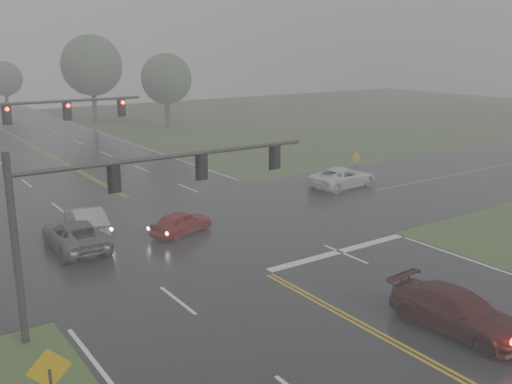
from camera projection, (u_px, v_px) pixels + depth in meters
main_road at (202, 238)px, 29.70m from camera, size 18.00×160.00×0.02m
cross_street at (184, 229)px, 31.30m from camera, size 120.00×14.00×0.02m
stop_bar at (340, 252)px, 27.72m from camera, size 8.50×0.50×0.01m
sedan_maroon at (456, 330)px, 20.11m from camera, size 2.43×5.11×1.44m
sedan_red at (182, 234)px, 30.43m from camera, size 3.94×2.56×1.25m
sedan_silver at (87, 234)px, 30.46m from camera, size 1.98×4.55×1.46m
car_grey at (76, 249)px, 28.18m from camera, size 2.45×5.13×1.41m
pickup_white at (342, 188)px, 40.38m from camera, size 5.43×2.88×1.45m
signal_gantry_near at (120, 195)px, 20.22m from camera, size 11.82×0.29×6.55m
signal_gantry_far at (10, 127)px, 33.82m from camera, size 12.04×0.37×7.28m
sign_diamond_west at (50, 380)px, 13.99m from camera, size 1.09×0.15×2.63m
sign_diamond_east at (356, 162)px, 41.30m from camera, size 0.97×0.15×2.34m
tree_ne_a at (92, 65)px, 71.76m from camera, size 7.61×7.61×11.18m
tree_e_near at (166, 79)px, 68.71m from camera, size 6.10×6.10×8.96m
tree_n_far at (4, 79)px, 85.32m from camera, size 5.15×5.15×7.57m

